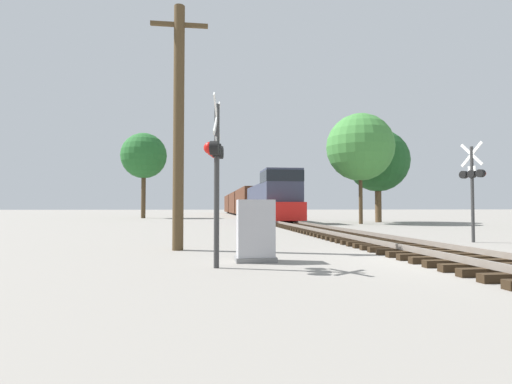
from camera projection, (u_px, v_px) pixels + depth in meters
The scene contains 10 objects.
ground_plane at pixel (453, 261), 9.86m from camera, with size 400.00×400.00×0.00m, color gray.
rail_track_bed at pixel (453, 256), 9.87m from camera, with size 2.60×160.00×0.31m.
freight_train at pixel (244, 203), 61.82m from camera, with size 2.97×65.72×4.35m.
crossing_signal_near at pixel (215, 160), 8.85m from camera, with size 0.47×1.02×3.80m.
crossing_signal_far at pixel (473, 179), 15.24m from camera, with size 0.57×1.01×3.82m.
relay_cabinet at pixel (255, 231), 9.84m from camera, with size 0.99×0.69×1.52m.
utility_pole at pixel (179, 124), 12.51m from camera, with size 1.80×0.34×7.72m.
tree_far_right at pixel (360, 147), 31.88m from camera, with size 5.37×5.37×8.82m.
tree_mid_background at pixel (378, 161), 35.39m from camera, with size 5.50×5.50×8.22m.
tree_deep_background at pixel (144, 156), 48.33m from camera, with size 5.49×5.49×10.32m.
Camera 1 is at (-6.13, -9.21, 1.34)m, focal length 28.00 mm.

